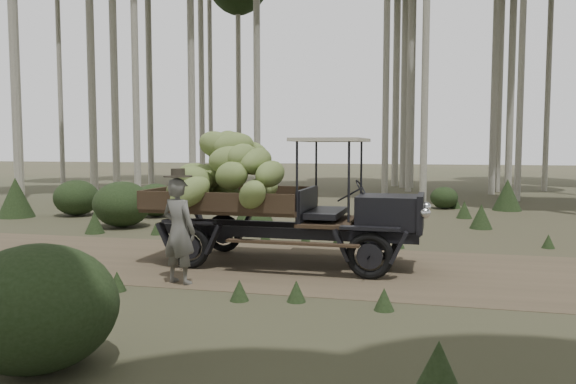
% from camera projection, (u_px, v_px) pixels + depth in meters
% --- Properties ---
extents(ground, '(120.00, 120.00, 0.00)m').
position_uv_depth(ground, '(363.00, 270.00, 9.79)').
color(ground, '#473D2B').
rests_on(ground, ground).
extents(dirt_track, '(70.00, 4.00, 0.01)m').
position_uv_depth(dirt_track, '(363.00, 269.00, 9.79)').
color(dirt_track, brown).
rests_on(dirt_track, ground).
extents(banana_truck, '(5.07, 2.55, 2.51)m').
position_uv_depth(banana_truck, '(253.00, 183.00, 10.28)').
color(banana_truck, black).
rests_on(banana_truck, ground).
extents(farmer, '(0.70, 0.56, 1.81)m').
position_uv_depth(farmer, '(179.00, 230.00, 8.73)').
color(farmer, '#55534E').
rests_on(farmer, ground).
extents(undergrowth, '(23.40, 21.32, 1.39)m').
position_uv_depth(undergrowth, '(213.00, 240.00, 9.53)').
color(undergrowth, '#233319').
rests_on(undergrowth, ground).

